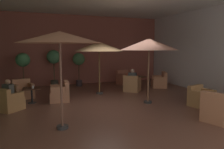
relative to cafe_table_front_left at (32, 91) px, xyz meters
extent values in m
cube|color=brown|center=(3.10, -1.30, -0.49)|extent=(9.85, 10.40, 0.02)
cube|color=#924D40|center=(3.10, 3.86, 1.57)|extent=(9.85, 0.08, 4.10)
cube|color=silver|center=(7.99, -1.30, 1.57)|extent=(0.08, 10.40, 4.10)
cylinder|color=black|center=(0.00, 0.00, -0.47)|extent=(0.33, 0.33, 0.02)
cylinder|color=black|center=(0.00, 0.00, -0.19)|extent=(0.07, 0.07, 0.58)
cube|color=#432517|center=(0.00, 0.00, 0.12)|extent=(0.67, 0.67, 0.03)
cube|color=#B2724B|center=(-0.34, 1.00, -0.26)|extent=(0.95, 0.92, 0.43)
cube|color=#B2724B|center=(-0.43, 1.26, 0.15)|extent=(0.77, 0.39, 0.39)
cube|color=#B2724B|center=(-0.03, 1.06, 0.05)|extent=(0.30, 0.57, 0.21)
cube|color=#B2724B|center=(-0.62, 0.86, 0.05)|extent=(0.30, 0.57, 0.21)
cube|color=#A77543|center=(-0.76, -0.73, -0.26)|extent=(1.10, 1.10, 0.43)
cube|color=#A77543|center=(-0.97, -0.93, 0.14)|extent=(0.67, 0.69, 0.39)
cube|color=#A77543|center=(-0.96, -0.46, 0.06)|extent=(0.51, 0.50, 0.21)
cube|color=#A77543|center=(-0.50, -0.94, 0.06)|extent=(0.51, 0.50, 0.21)
cube|color=#AE6F4E|center=(1.05, -0.09, -0.27)|extent=(0.82, 0.78, 0.42)
cube|color=#AE6F4E|center=(1.35, -0.11, 0.14)|extent=(0.23, 0.73, 0.40)
cube|color=#AE6F4E|center=(0.99, -0.37, 0.06)|extent=(0.60, 0.19, 0.23)
cube|color=#AE6F4E|center=(1.03, 0.20, 0.06)|extent=(0.60, 0.19, 0.23)
cylinder|color=black|center=(5.54, 1.52, -0.47)|extent=(0.40, 0.40, 0.02)
cylinder|color=black|center=(5.54, 1.52, -0.19)|extent=(0.07, 0.07, 0.58)
cube|color=#3E2918|center=(5.54, 1.52, 0.12)|extent=(0.73, 0.73, 0.03)
cube|color=#A8764A|center=(4.76, 0.69, -0.25)|extent=(1.06, 1.06, 0.46)
cube|color=#A8764A|center=(4.56, 0.47, 0.16)|extent=(0.65, 0.63, 0.36)
cube|color=#A8764A|center=(4.57, 0.92, 0.09)|extent=(0.50, 0.52, 0.22)
cube|color=#A8764A|center=(5.01, 0.51, 0.09)|extent=(0.50, 0.52, 0.22)
cube|color=#B5744E|center=(6.59, 1.07, -0.26)|extent=(0.99, 1.01, 0.44)
cube|color=#B5744E|center=(6.85, 0.95, 0.17)|extent=(0.46, 0.79, 0.42)
cube|color=#B5744E|center=(6.42, 0.78, 0.06)|extent=(0.58, 0.34, 0.19)
cube|color=#B5744E|center=(6.69, 1.39, 0.06)|extent=(0.58, 0.34, 0.19)
cube|color=#B4694E|center=(5.25, 2.62, -0.25)|extent=(0.99, 0.96, 0.45)
cube|color=#B4694E|center=(5.17, 2.91, 0.17)|extent=(0.83, 0.38, 0.39)
cube|color=#B4694E|center=(5.58, 2.67, 0.07)|extent=(0.30, 0.62, 0.20)
cube|color=#B4694E|center=(4.93, 2.49, 0.07)|extent=(0.30, 0.62, 0.20)
cube|color=#A47545|center=(5.95, -2.77, -0.28)|extent=(0.97, 0.92, 0.40)
cube|color=#A47545|center=(5.88, -2.49, 0.11)|extent=(0.83, 0.36, 0.36)
cube|color=#A47545|center=(6.28, -2.72, 0.04)|extent=(0.30, 0.59, 0.22)
cube|color=#A47545|center=(5.64, -2.89, 0.04)|extent=(0.30, 0.59, 0.22)
cube|color=#AF704C|center=(5.16, -4.21, -0.25)|extent=(0.98, 0.92, 0.46)
cube|color=#AF704C|center=(4.87, -4.31, 0.21)|extent=(0.39, 0.72, 0.46)
cube|color=#AF704C|center=(5.12, -3.92, 0.09)|extent=(0.63, 0.31, 0.21)
cylinder|color=#2D2D2D|center=(4.32, -1.61, -0.44)|extent=(0.32, 0.32, 0.08)
cylinder|color=brown|center=(4.32, -1.61, 0.77)|extent=(0.06, 0.06, 2.50)
cone|color=#9B6552|center=(4.32, -1.61, 1.84)|extent=(2.25, 2.25, 0.45)
cylinder|color=#2D2D2D|center=(0.76, -3.14, -0.44)|extent=(0.32, 0.32, 0.08)
cylinder|color=brown|center=(0.76, -3.14, 0.80)|extent=(0.06, 0.06, 2.56)
cone|color=#A46A4C|center=(0.76, -3.14, 1.98)|extent=(2.21, 2.21, 0.31)
cylinder|color=#2D2D2D|center=(3.03, 0.70, -0.44)|extent=(0.32, 0.32, 0.08)
cylinder|color=brown|center=(3.03, 0.70, 0.73)|extent=(0.06, 0.06, 2.42)
cone|color=#987148|center=(3.03, 0.70, 1.77)|extent=(2.29, 2.29, 0.44)
cylinder|color=#392B2E|center=(2.55, 3.08, -0.31)|extent=(0.34, 0.34, 0.34)
cylinder|color=brown|center=(2.55, 3.08, 0.32)|extent=(0.06, 0.06, 0.91)
sphere|color=#477B4F|center=(2.55, 3.08, 1.07)|extent=(0.69, 0.69, 0.69)
cylinder|color=#37342B|center=(1.19, 3.24, -0.29)|extent=(0.42, 0.42, 0.38)
cylinder|color=brown|center=(1.19, 3.24, 0.39)|extent=(0.06, 0.06, 0.99)
sphere|color=#427A51|center=(1.19, 3.24, 1.21)|extent=(0.75, 0.75, 0.75)
cylinder|color=silver|center=(-0.36, 2.64, -0.30)|extent=(0.39, 0.39, 0.36)
cylinder|color=brown|center=(-0.36, 2.64, 0.35)|extent=(0.06, 0.06, 0.92)
sphere|color=#427C4C|center=(-0.36, 2.64, 1.11)|extent=(0.70, 0.70, 0.70)
cube|color=#383D3F|center=(4.76, 0.69, 0.22)|extent=(0.45, 0.45, 0.48)
sphere|color=tan|center=(4.76, 0.69, 0.55)|extent=(0.19, 0.19, 0.19)
cube|color=#383A36|center=(-0.76, -0.73, 0.20)|extent=(0.41, 0.41, 0.50)
sphere|color=#A27255|center=(-0.76, -0.73, 0.53)|extent=(0.18, 0.18, 0.18)
cylinder|color=white|center=(0.05, -0.13, 0.19)|extent=(0.08, 0.08, 0.11)
camera|label=1|loc=(0.05, -8.79, 1.71)|focal=33.89mm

